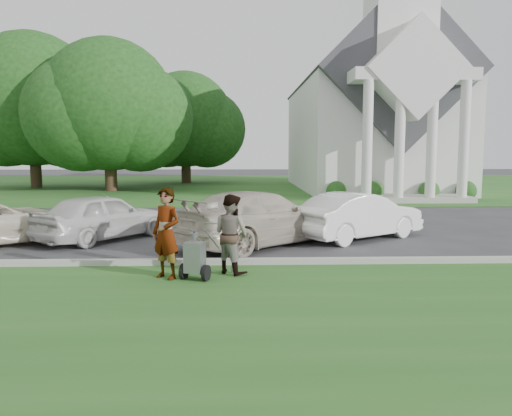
{
  "coord_description": "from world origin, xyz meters",
  "views": [
    {
      "loc": [
        0.36,
        -10.6,
        2.59
      ],
      "look_at": [
        0.7,
        0.0,
        1.37
      ],
      "focal_mm": 35.0,
      "sensor_mm": 36.0,
      "label": 1
    }
  ],
  "objects_px": {
    "parking_meter_near": "(232,230)",
    "tree_back": "(185,124)",
    "car_d": "(359,216)",
    "tree_left": "(109,111)",
    "car_c": "(258,218)",
    "tree_far": "(32,106)",
    "church": "(369,101)",
    "person_left": "(166,234)",
    "person_right": "(231,235)",
    "striping_cart": "(195,258)",
    "car_b": "(102,217)"
  },
  "relations": [
    {
      "from": "church",
      "to": "person_left",
      "type": "xyz_separation_m",
      "value": [
        -10.13,
        -23.75,
        -5.02
      ]
    },
    {
      "from": "tree_left",
      "to": "striping_cart",
      "type": "bearing_deg",
      "value": -71.84
    },
    {
      "from": "car_b",
      "to": "car_d",
      "type": "xyz_separation_m",
      "value": [
        7.51,
        -0.06,
        -0.0
      ]
    },
    {
      "from": "person_left",
      "to": "car_d",
      "type": "height_order",
      "value": "person_left"
    },
    {
      "from": "person_left",
      "to": "person_right",
      "type": "height_order",
      "value": "person_left"
    },
    {
      "from": "car_c",
      "to": "car_b",
      "type": "bearing_deg",
      "value": 34.95
    },
    {
      "from": "striping_cart",
      "to": "tree_far",
      "type": "bearing_deg",
      "value": 137.77
    },
    {
      "from": "church",
      "to": "person_left",
      "type": "height_order",
      "value": "church"
    },
    {
      "from": "tree_back",
      "to": "car_b",
      "type": "height_order",
      "value": "tree_back"
    },
    {
      "from": "tree_left",
      "to": "tree_back",
      "type": "xyz_separation_m",
      "value": [
        4.0,
        8.0,
        -0.38
      ]
    },
    {
      "from": "striping_cart",
      "to": "car_c",
      "type": "distance_m",
      "value": 4.03
    },
    {
      "from": "tree_back",
      "to": "person_right",
      "type": "xyz_separation_m",
      "value": [
        4.18,
        -30.22,
        -3.89
      ]
    },
    {
      "from": "church",
      "to": "car_d",
      "type": "xyz_separation_m",
      "value": [
        -5.14,
        -19.26,
        -5.25
      ]
    },
    {
      "from": "parking_meter_near",
      "to": "person_left",
      "type": "bearing_deg",
      "value": -163.53
    },
    {
      "from": "tree_back",
      "to": "car_b",
      "type": "relative_size",
      "value": 2.38
    },
    {
      "from": "person_right",
      "to": "car_d",
      "type": "distance_m",
      "value": 5.51
    },
    {
      "from": "tree_back",
      "to": "striping_cart",
      "type": "bearing_deg",
      "value": -83.57
    },
    {
      "from": "tree_far",
      "to": "car_d",
      "type": "distance_m",
      "value": 28.13
    },
    {
      "from": "car_c",
      "to": "car_d",
      "type": "distance_m",
      "value": 3.12
    },
    {
      "from": "tree_left",
      "to": "car_b",
      "type": "relative_size",
      "value": 2.63
    },
    {
      "from": "tree_back",
      "to": "car_d",
      "type": "distance_m",
      "value": 27.59
    },
    {
      "from": "tree_left",
      "to": "car_c",
      "type": "height_order",
      "value": "tree_left"
    },
    {
      "from": "person_left",
      "to": "striping_cart",
      "type": "bearing_deg",
      "value": 22.59
    },
    {
      "from": "person_right",
      "to": "parking_meter_near",
      "type": "xyz_separation_m",
      "value": [
        0.03,
        -0.01,
        0.1
      ]
    },
    {
      "from": "tree_left",
      "to": "car_c",
      "type": "xyz_separation_m",
      "value": [
        8.88,
        -19.0,
        -4.36
      ]
    },
    {
      "from": "car_b",
      "to": "person_left",
      "type": "bearing_deg",
      "value": 155.27
    },
    {
      "from": "person_left",
      "to": "person_right",
      "type": "distance_m",
      "value": 1.36
    },
    {
      "from": "car_b",
      "to": "car_d",
      "type": "bearing_deg",
      "value": -144.17
    },
    {
      "from": "car_b",
      "to": "person_right",
      "type": "bearing_deg",
      "value": 168.92
    },
    {
      "from": "tree_back",
      "to": "parking_meter_near",
      "type": "relative_size",
      "value": 6.49
    },
    {
      "from": "tree_back",
      "to": "car_c",
      "type": "relative_size",
      "value": 1.87
    },
    {
      "from": "tree_back",
      "to": "person_right",
      "type": "distance_m",
      "value": 30.76
    },
    {
      "from": "parking_meter_near",
      "to": "tree_back",
      "type": "bearing_deg",
      "value": 97.93
    },
    {
      "from": "church",
      "to": "tree_left",
      "type": "height_order",
      "value": "church"
    },
    {
      "from": "church",
      "to": "car_b",
      "type": "bearing_deg",
      "value": -123.38
    },
    {
      "from": "tree_back",
      "to": "car_b",
      "type": "bearing_deg",
      "value": -89.2
    },
    {
      "from": "tree_far",
      "to": "tree_back",
      "type": "xyz_separation_m",
      "value": [
        10.0,
        5.0,
        -0.97
      ]
    },
    {
      "from": "person_left",
      "to": "car_b",
      "type": "relative_size",
      "value": 0.46
    },
    {
      "from": "parking_meter_near",
      "to": "car_d",
      "type": "relative_size",
      "value": 0.36
    },
    {
      "from": "striping_cart",
      "to": "person_left",
      "type": "bearing_deg",
      "value": -172.99
    },
    {
      "from": "church",
      "to": "parking_meter_near",
      "type": "xyz_separation_m",
      "value": [
        -8.8,
        -23.36,
        -5.01
      ]
    },
    {
      "from": "car_b",
      "to": "church",
      "type": "bearing_deg",
      "value": -87.08
    },
    {
      "from": "church",
      "to": "car_b",
      "type": "height_order",
      "value": "church"
    },
    {
      "from": "tree_left",
      "to": "parking_meter_near",
      "type": "bearing_deg",
      "value": -69.73
    },
    {
      "from": "parking_meter_near",
      "to": "car_c",
      "type": "bearing_deg",
      "value": 78.38
    },
    {
      "from": "tree_back",
      "to": "person_right",
      "type": "height_order",
      "value": "tree_back"
    },
    {
      "from": "person_right",
      "to": "tree_left",
      "type": "bearing_deg",
      "value": -28.01
    },
    {
      "from": "striping_cart",
      "to": "parking_meter_near",
      "type": "bearing_deg",
      "value": 55.59
    },
    {
      "from": "church",
      "to": "person_right",
      "type": "height_order",
      "value": "church"
    },
    {
      "from": "tree_back",
      "to": "church",
      "type": "bearing_deg",
      "value": -27.85
    }
  ]
}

